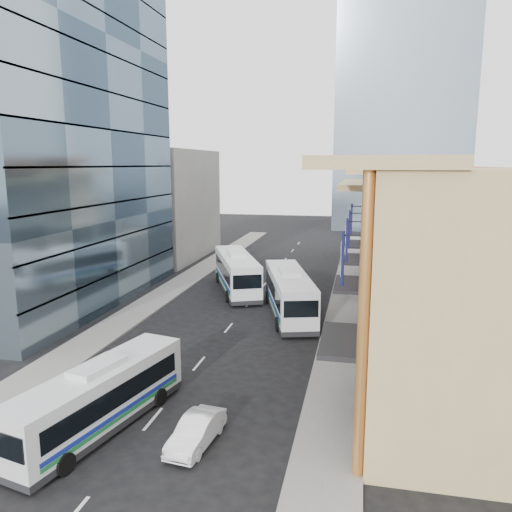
% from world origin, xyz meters
% --- Properties ---
extents(ground, '(200.00, 200.00, 0.00)m').
position_xyz_m(ground, '(0.00, 0.00, 0.00)').
color(ground, black).
rests_on(ground, ground).
extents(sidewalk_right, '(3.00, 90.00, 0.15)m').
position_xyz_m(sidewalk_right, '(8.50, 22.00, 0.07)').
color(sidewalk_right, slate).
rests_on(sidewalk_right, ground).
extents(sidewalk_left, '(3.00, 90.00, 0.15)m').
position_xyz_m(sidewalk_left, '(-8.50, 22.00, 0.07)').
color(sidewalk_left, slate).
rests_on(sidewalk_left, ground).
extents(shophouse_tan, '(8.00, 14.00, 12.00)m').
position_xyz_m(shophouse_tan, '(14.00, 5.00, 6.00)').
color(shophouse_tan, tan).
rests_on(shophouse_tan, ground).
extents(shophouse_red, '(8.00, 10.00, 12.00)m').
position_xyz_m(shophouse_red, '(14.00, 17.00, 6.00)').
color(shophouse_red, '#A71E12').
rests_on(shophouse_red, ground).
extents(shophouse_cream_near, '(8.00, 9.00, 10.00)m').
position_xyz_m(shophouse_cream_near, '(14.00, 26.50, 5.00)').
color(shophouse_cream_near, white).
rests_on(shophouse_cream_near, ground).
extents(shophouse_cream_mid, '(8.00, 9.00, 10.00)m').
position_xyz_m(shophouse_cream_mid, '(14.00, 35.50, 5.00)').
color(shophouse_cream_mid, white).
rests_on(shophouse_cream_mid, ground).
extents(shophouse_cream_far, '(8.00, 12.00, 11.00)m').
position_xyz_m(shophouse_cream_far, '(14.00, 46.00, 5.50)').
color(shophouse_cream_far, white).
rests_on(shophouse_cream_far, ground).
extents(office_tower, '(12.00, 26.00, 30.00)m').
position_xyz_m(office_tower, '(-17.00, 19.00, 15.00)').
color(office_tower, '#394B5B').
rests_on(office_tower, ground).
extents(office_block_far, '(10.00, 18.00, 14.00)m').
position_xyz_m(office_block_far, '(-16.00, 42.00, 7.00)').
color(office_block_far, gray).
rests_on(office_block_far, ground).
extents(bus_left_near, '(4.56, 10.47, 3.27)m').
position_xyz_m(bus_left_near, '(-2.00, -0.35, 1.63)').
color(bus_left_near, silver).
rests_on(bus_left_near, ground).
extents(bus_left_far, '(7.42, 12.42, 3.93)m').
position_xyz_m(bus_left_far, '(-2.16, 26.05, 1.97)').
color(bus_left_far, white).
rests_on(bus_left_far, ground).
extents(bus_right, '(6.09, 12.39, 3.87)m').
position_xyz_m(bus_right, '(3.99, 19.20, 1.94)').
color(bus_right, silver).
rests_on(bus_right, ground).
extents(sedan_left, '(1.54, 3.80, 1.29)m').
position_xyz_m(sedan_left, '(-5.50, 2.60, 0.65)').
color(sedan_left, white).
rests_on(sedan_left, ground).
extents(sedan_right, '(1.80, 3.99, 1.28)m').
position_xyz_m(sedan_right, '(2.80, -0.71, 0.64)').
color(sedan_right, white).
rests_on(sedan_right, ground).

